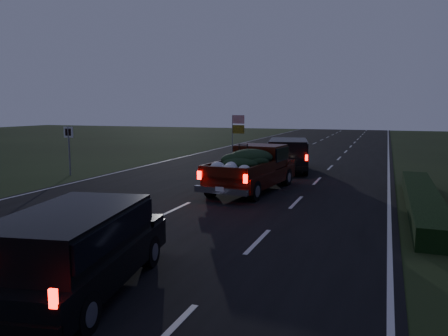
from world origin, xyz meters
The scene contains 7 objects.
ground centered at (0.00, 0.00, 0.00)m, with size 120.00×120.00×0.00m, color black.
road_asphalt centered at (0.00, 0.00, 0.01)m, with size 14.00×120.00×0.02m, color black.
hedge_row centered at (7.80, 3.00, 0.30)m, with size 1.00×10.00×0.60m, color black.
route_sign centered at (-8.50, 5.00, 1.66)m, with size 0.55×0.08×2.50m.
pickup_truck centered at (1.43, 4.16, 1.04)m, with size 2.57×5.48×2.78m.
lead_suv centered at (1.62, 10.17, 1.07)m, with size 2.98×5.22×1.41m.
rear_suv centered at (1.39, -6.73, 0.98)m, with size 2.68×4.78×1.30m.
Camera 1 is at (6.55, -12.89, 3.37)m, focal length 35.00 mm.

